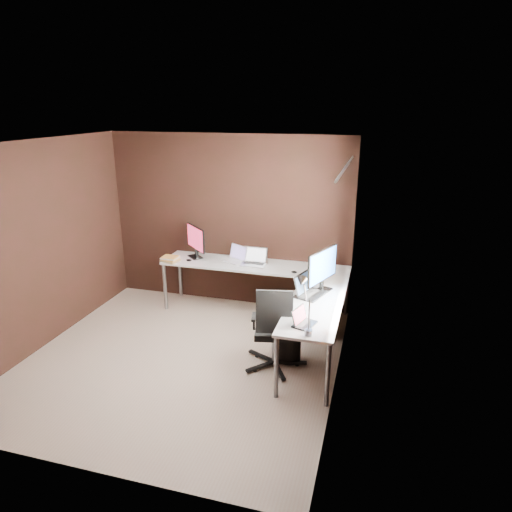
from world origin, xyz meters
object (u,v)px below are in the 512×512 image
Objects in this scene: laptop_white at (236,258)px; laptop_silver at (254,261)px; office_chair at (274,344)px; laptop_black_big at (308,290)px; laptop_black_small at (303,321)px; drawer_pedestal at (317,310)px; wastebasket at (289,348)px; desk_lamp at (304,298)px; monitor_right at (322,268)px; book_stack at (170,259)px; monitor_left at (196,240)px.

laptop_silver is (0.29, -0.07, 0.00)m from laptop_white.
office_chair is (0.92, -1.43, -0.48)m from laptop_white.
laptop_black_big is 0.79m from laptop_black_small.
drawer_pedestal is at bearing 12.35° from laptop_black_big.
laptop_black_big is at bearing 48.57° from office_chair.
laptop_black_big reaches higher than wastebasket.
wastebasket is (-0.25, 0.63, -0.94)m from desk_lamp.
desk_lamp is at bearing -160.24° from monitor_right.
laptop_silver is 1.22m from book_stack.
desk_lamp is at bearing -59.68° from office_chair.
monitor_right reaches higher than wastebasket.
book_stack is at bearing 176.03° from drawer_pedestal.
laptop_white is 0.88× the size of laptop_black_big.
laptop_silver is 0.61× the size of desk_lamp.
monitor_left is 0.65m from laptop_white.
desk_lamp is at bearing -68.09° from wastebasket.
monitor_right is 1.09m from desk_lamp.
office_chair is (-0.39, 0.44, -0.80)m from desk_lamp.
laptop_silver reaches higher than wastebasket.
laptop_black_big is 0.75m from office_chair.
laptop_silver reaches higher than book_stack.
drawer_pedestal is at bearing -3.97° from book_stack.
office_chair is at bearing 168.63° from laptop_black_big.
monitor_left reaches higher than book_stack.
monitor_right is at bearing 21.69° from monitor_left.
laptop_white is 1.13× the size of laptop_silver.
monitor_left reaches higher than drawer_pedestal.
monitor_left is 1.34× the size of laptop_silver.
monitor_right is 1.94× the size of wastebasket.
laptop_silver is 1.13× the size of wastebasket.
monitor_right is 2.17× the size of book_stack.
office_chair is 0.27m from wastebasket.
laptop_white reaches higher than wastebasket.
monitor_left is 2.05m from laptop_black_big.
desk_lamp is at bearing -88.09° from drawer_pedestal.
laptop_black_small is at bearing 78.06° from desk_lamp.
office_chair reaches higher than laptop_white.
laptop_white is 1.28× the size of wastebasket.
monitor_left is at bearing -151.18° from laptop_white.
desk_lamp is (0.10, -0.93, 0.31)m from laptop_black_big.
desk_lamp reaches higher than monitor_right.
desk_lamp reaches higher than book_stack.
drawer_pedestal is 2.21m from book_stack.
laptop_silver reaches higher than drawer_pedestal.
laptop_white is at bearing 43.72° from monitor_left.
office_chair is at bearing -108.81° from drawer_pedestal.
office_chair is at bearing 168.72° from monitor_right.
monitor_right is 2.31m from book_stack.
laptop_black_big reaches higher than laptop_silver.
monitor_right is 1.03m from wastebasket.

